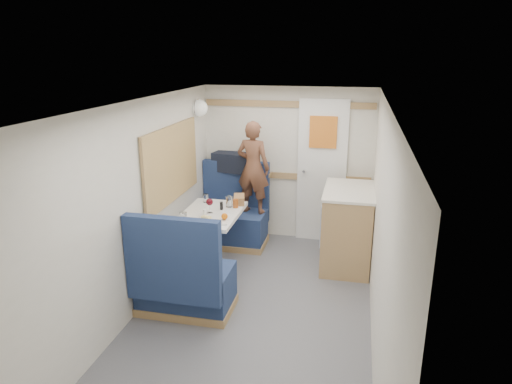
% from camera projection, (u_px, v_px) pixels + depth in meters
% --- Properties ---
extents(floor, '(4.50, 4.50, 0.00)m').
position_uv_depth(floor, '(247.00, 329.00, 4.14)').
color(floor, '#515156').
rests_on(floor, ground).
extents(ceiling, '(4.50, 4.50, 0.00)m').
position_uv_depth(ceiling, '(245.00, 106.00, 3.55)').
color(ceiling, silver).
rests_on(ceiling, wall_back).
extents(wall_back, '(2.20, 0.02, 2.00)m').
position_uv_depth(wall_back, '(287.00, 164.00, 5.95)').
color(wall_back, silver).
rests_on(wall_back, floor).
extents(wall_left, '(0.02, 4.50, 2.00)m').
position_uv_depth(wall_left, '(127.00, 216.00, 4.08)').
color(wall_left, silver).
rests_on(wall_left, floor).
extents(wall_right, '(0.02, 4.50, 2.00)m').
position_uv_depth(wall_right, '(381.00, 237.00, 3.62)').
color(wall_right, silver).
rests_on(wall_right, floor).
extents(oak_trim_low, '(2.15, 0.02, 0.08)m').
position_uv_depth(oak_trim_low, '(287.00, 176.00, 5.97)').
color(oak_trim_low, '#9D7D47').
rests_on(oak_trim_low, wall_back).
extents(oak_trim_high, '(2.15, 0.02, 0.08)m').
position_uv_depth(oak_trim_high, '(288.00, 104.00, 5.70)').
color(oak_trim_high, '#9D7D47').
rests_on(oak_trim_high, wall_back).
extents(side_window, '(0.04, 1.30, 0.72)m').
position_uv_depth(side_window, '(171.00, 163.00, 4.93)').
color(side_window, '#A7B297').
rests_on(side_window, wall_left).
extents(rear_door, '(0.62, 0.12, 1.86)m').
position_uv_depth(rear_door, '(322.00, 169.00, 5.83)').
color(rear_door, white).
rests_on(rear_door, wall_back).
extents(dinette_table, '(0.62, 0.92, 0.72)m').
position_uv_depth(dinette_table, '(211.00, 226.00, 5.04)').
color(dinette_table, white).
rests_on(dinette_table, floor).
extents(bench_far, '(0.90, 0.59, 1.05)m').
position_uv_depth(bench_far, '(232.00, 221.00, 5.93)').
color(bench_far, '#172A4C').
rests_on(bench_far, floor).
extents(bench_near, '(0.90, 0.59, 1.05)m').
position_uv_depth(bench_near, '(184.00, 284.00, 4.32)').
color(bench_near, '#172A4C').
rests_on(bench_near, floor).
extents(ledge, '(0.90, 0.14, 0.04)m').
position_uv_depth(ledge, '(237.00, 173.00, 6.00)').
color(ledge, '#9D7D47').
rests_on(ledge, bench_far).
extents(dome_light, '(0.20, 0.20, 0.20)m').
position_uv_depth(dome_light, '(199.00, 108.00, 5.57)').
color(dome_light, white).
rests_on(dome_light, wall_left).
extents(galley_counter, '(0.57, 0.92, 0.92)m').
position_uv_depth(galley_counter, '(347.00, 227.00, 5.28)').
color(galley_counter, '#9D7D47').
rests_on(galley_counter, floor).
extents(person, '(0.47, 0.35, 1.16)m').
position_uv_depth(person, '(253.00, 168.00, 5.65)').
color(person, brown).
rests_on(person, bench_far).
extents(duffel_bag, '(0.55, 0.34, 0.25)m').
position_uv_depth(duffel_bag, '(233.00, 162.00, 5.96)').
color(duffel_bag, black).
rests_on(duffel_bag, ledge).
extents(tray, '(0.38, 0.42, 0.02)m').
position_uv_depth(tray, '(213.00, 220.00, 4.76)').
color(tray, silver).
rests_on(tray, dinette_table).
extents(orange_fruit, '(0.07, 0.07, 0.07)m').
position_uv_depth(orange_fruit, '(225.00, 216.00, 4.73)').
color(orange_fruit, orange).
rests_on(orange_fruit, tray).
extents(cheese_block, '(0.11, 0.08, 0.03)m').
position_uv_depth(cheese_block, '(206.00, 218.00, 4.74)').
color(cheese_block, '#EEE789').
rests_on(cheese_block, tray).
extents(wine_glass, '(0.08, 0.08, 0.17)m').
position_uv_depth(wine_glass, '(210.00, 203.00, 4.94)').
color(wine_glass, white).
rests_on(wine_glass, dinette_table).
extents(tumbler_left, '(0.07, 0.07, 0.12)m').
position_uv_depth(tumbler_left, '(183.00, 218.00, 4.67)').
color(tumbler_left, white).
rests_on(tumbler_left, dinette_table).
extents(tumbler_mid, '(0.06, 0.06, 0.10)m').
position_uv_depth(tumbler_mid, '(206.00, 198.00, 5.33)').
color(tumbler_mid, white).
rests_on(tumbler_mid, dinette_table).
extents(tumbler_right, '(0.08, 0.08, 0.12)m').
position_uv_depth(tumbler_right, '(229.00, 202.00, 5.16)').
color(tumbler_right, white).
rests_on(tumbler_right, dinette_table).
extents(beer_glass, '(0.06, 0.06, 0.10)m').
position_uv_depth(beer_glass, '(236.00, 204.00, 5.14)').
color(beer_glass, '#934315').
rests_on(beer_glass, dinette_table).
extents(pepper_grinder, '(0.03, 0.03, 0.09)m').
position_uv_depth(pepper_grinder, '(221.00, 206.00, 5.07)').
color(pepper_grinder, black).
rests_on(pepper_grinder, dinette_table).
extents(salt_grinder, '(0.03, 0.03, 0.09)m').
position_uv_depth(salt_grinder, '(204.00, 213.00, 4.86)').
color(salt_grinder, white).
rests_on(salt_grinder, dinette_table).
extents(bread_loaf, '(0.17, 0.25, 0.09)m').
position_uv_depth(bread_loaf, '(239.00, 199.00, 5.29)').
color(bread_loaf, brown).
rests_on(bread_loaf, dinette_table).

